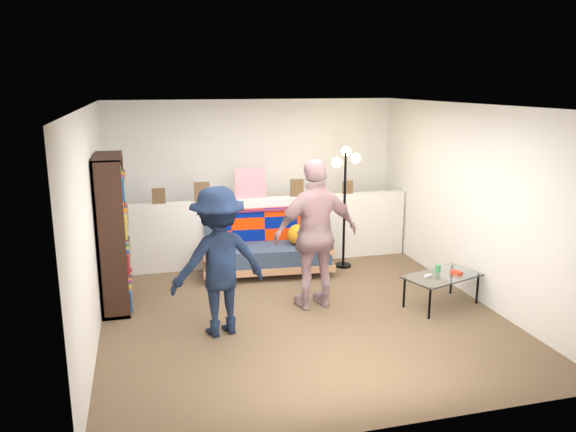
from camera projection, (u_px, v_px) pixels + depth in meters
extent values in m
plane|color=brown|center=(296.00, 308.00, 6.75)|extent=(5.00, 5.00, 0.00)
cube|color=silver|center=(254.00, 177.00, 8.83)|extent=(4.50, 0.10, 2.40)
cube|color=silver|center=(92.00, 223.00, 5.92)|extent=(0.10, 5.00, 2.40)
cube|color=silver|center=(469.00, 201.00, 7.03)|extent=(0.10, 5.00, 2.40)
cube|color=white|center=(297.00, 105.00, 6.20)|extent=(4.50, 5.00, 0.10)
cube|color=silver|center=(264.00, 231.00, 8.33)|extent=(4.45, 0.15, 1.00)
cube|color=brown|center=(159.00, 196.00, 7.80)|extent=(0.18, 0.02, 0.22)
cube|color=brown|center=(202.00, 192.00, 7.94)|extent=(0.22, 0.02, 0.28)
cube|color=white|center=(250.00, 184.00, 8.09)|extent=(0.45, 0.02, 0.45)
cube|color=brown|center=(297.00, 188.00, 8.29)|extent=(0.20, 0.02, 0.26)
cube|color=brown|center=(348.00, 187.00, 8.50)|extent=(0.16, 0.02, 0.20)
cube|color=tan|center=(267.00, 263.00, 7.97)|extent=(1.87, 0.96, 0.10)
cube|color=#314259|center=(268.00, 253.00, 7.89)|extent=(1.76, 0.81, 0.23)
cube|color=#314259|center=(264.00, 228.00, 8.16)|extent=(1.72, 0.37, 0.54)
cylinder|color=tan|center=(206.00, 250.00, 7.77)|extent=(0.15, 0.81, 0.09)
cylinder|color=tan|center=(326.00, 244.00, 8.06)|extent=(0.15, 0.81, 0.09)
cube|color=navy|center=(265.00, 229.00, 8.09)|extent=(1.38, 0.22, 0.49)
cube|color=navy|center=(263.00, 209.00, 8.15)|extent=(1.39, 0.36, 0.03)
sphere|color=orange|center=(297.00, 235.00, 7.90)|extent=(0.29, 0.29, 0.29)
cube|color=black|center=(100.00, 233.00, 6.60)|extent=(0.02, 0.92, 1.84)
cube|color=black|center=(111.00, 243.00, 6.21)|extent=(0.31, 0.02, 1.84)
cube|color=black|center=(114.00, 224.00, 7.06)|extent=(0.31, 0.02, 1.84)
cube|color=black|center=(107.00, 156.00, 6.42)|extent=(0.31, 0.92, 0.02)
cube|color=black|center=(118.00, 303.00, 6.84)|extent=(0.31, 0.92, 0.04)
cube|color=black|center=(116.00, 267.00, 6.74)|extent=(0.31, 0.88, 0.02)
cube|color=black|center=(113.00, 233.00, 6.64)|extent=(0.31, 0.88, 0.02)
cube|color=black|center=(110.00, 197.00, 6.54)|extent=(0.31, 0.88, 0.02)
cube|color=#AE2233|center=(119.00, 289.00, 6.81)|extent=(0.22, 0.86, 0.31)
cube|color=#2860AE|center=(116.00, 254.00, 6.70)|extent=(0.22, 0.86, 0.29)
cube|color=yellow|center=(114.00, 219.00, 6.60)|extent=(0.22, 0.86, 0.31)
cube|color=#2D7D3D|center=(111.00, 183.00, 6.50)|extent=(0.22, 0.86, 0.29)
cylinder|color=black|center=(430.00, 304.00, 6.41)|extent=(0.04, 0.04, 0.37)
cylinder|color=black|center=(477.00, 289.00, 6.86)|extent=(0.04, 0.04, 0.37)
cylinder|color=black|center=(404.00, 293.00, 6.74)|extent=(0.04, 0.04, 0.37)
cylinder|color=black|center=(451.00, 280.00, 7.19)|extent=(0.04, 0.04, 0.37)
cube|color=silver|center=(442.00, 276.00, 6.75)|extent=(1.04, 0.77, 0.02)
cube|color=silver|center=(429.00, 276.00, 6.69)|extent=(0.12, 0.08, 0.03)
cube|color=red|center=(456.00, 273.00, 6.78)|extent=(0.13, 0.15, 0.04)
cylinder|color=#44A35C|center=(438.00, 268.00, 6.86)|extent=(0.08, 0.08, 0.09)
cylinder|color=black|center=(343.00, 265.00, 8.29)|extent=(0.29, 0.29, 0.03)
cylinder|color=black|center=(344.00, 211.00, 8.10)|extent=(0.04, 0.04, 1.69)
sphere|color=#FFC672|center=(337.00, 162.00, 7.99)|extent=(0.14, 0.14, 0.14)
sphere|color=#FFC672|center=(356.00, 158.00, 7.90)|extent=(0.14, 0.14, 0.14)
sphere|color=#FFC672|center=(346.00, 151.00, 8.02)|extent=(0.14, 0.14, 0.14)
imported|color=black|center=(219.00, 262.00, 5.93)|extent=(1.15, 0.82, 1.61)
imported|color=pink|center=(316.00, 235.00, 6.62)|extent=(1.10, 0.56, 1.80)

